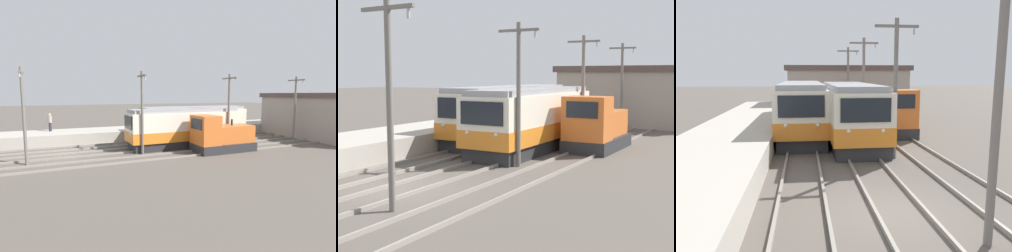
% 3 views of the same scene
% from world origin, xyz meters
% --- Properties ---
extents(ground_plane, '(200.00, 200.00, 0.00)m').
position_xyz_m(ground_plane, '(0.00, 0.00, 0.00)').
color(ground_plane, '#564F47').
extents(platform_left, '(4.50, 54.00, 1.04)m').
position_xyz_m(platform_left, '(-6.25, 0.00, 0.52)').
color(platform_left, '#ADA599').
rests_on(platform_left, ground).
extents(track_left, '(1.54, 60.00, 0.14)m').
position_xyz_m(track_left, '(-2.60, 0.00, 0.07)').
color(track_left, gray).
rests_on(track_left, ground).
extents(track_center, '(1.54, 60.00, 0.14)m').
position_xyz_m(track_center, '(0.20, 0.00, 0.07)').
color(track_center, gray).
rests_on(track_center, ground).
extents(track_right, '(1.54, 60.00, 0.14)m').
position_xyz_m(track_right, '(3.20, 0.00, 0.07)').
color(track_right, gray).
rests_on(track_right, ground).
extents(commuter_train_left, '(2.84, 11.44, 3.41)m').
position_xyz_m(commuter_train_left, '(-2.60, 12.76, 1.60)').
color(commuter_train_left, '#28282B').
rests_on(commuter_train_left, ground).
extents(commuter_train_center, '(2.84, 10.26, 3.39)m').
position_xyz_m(commuter_train_center, '(0.20, 10.31, 1.59)').
color(commuter_train_center, '#28282B').
rests_on(commuter_train_center, ground).
extents(shunting_locomotive, '(2.40, 5.10, 3.00)m').
position_xyz_m(shunting_locomotive, '(3.20, 12.15, 1.21)').
color(shunting_locomotive, '#28282B').
rests_on(shunting_locomotive, ground).
extents(catenary_mast_near, '(2.00, 0.20, 6.41)m').
position_xyz_m(catenary_mast_near, '(1.71, -2.07, 3.52)').
color(catenary_mast_near, slate).
rests_on(catenary_mast_near, ground).
extents(catenary_mast_mid, '(2.00, 0.20, 6.41)m').
position_xyz_m(catenary_mast_mid, '(1.71, 5.96, 3.52)').
color(catenary_mast_mid, slate).
rests_on(catenary_mast_mid, ground).
extents(catenary_mast_far, '(2.00, 0.20, 6.41)m').
position_xyz_m(catenary_mast_far, '(1.71, 14.00, 3.52)').
color(catenary_mast_far, slate).
rests_on(catenary_mast_far, ground).
extents(catenary_mast_distant, '(2.00, 0.20, 6.41)m').
position_xyz_m(catenary_mast_distant, '(1.71, 22.04, 3.52)').
color(catenary_mast_distant, slate).
rests_on(catenary_mast_distant, ground).
extents(person_on_platform, '(0.38, 0.38, 1.75)m').
position_xyz_m(person_on_platform, '(-7.15, -0.74, 1.99)').
color(person_on_platform, '#282833').
rests_on(person_on_platform, platform_left).
extents(station_building, '(12.60, 6.30, 4.80)m').
position_xyz_m(station_building, '(2.04, 26.00, 2.42)').
color(station_building, gray).
rests_on(station_building, ground).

